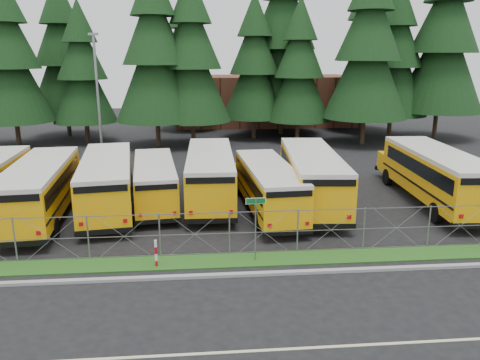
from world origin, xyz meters
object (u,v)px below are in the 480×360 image
bus_1 (42,190)px  bus_3 (155,183)px  bus_5 (267,187)px  light_standard (98,95)px  bus_4 (210,176)px  street_sign (256,216)px  bus_6 (311,178)px  bus_2 (108,183)px  striped_bollard (156,254)px  bus_east (433,176)px

bus_1 → bus_3: size_ratio=1.17×
bus_5 → light_standard: (-11.57, 13.14, 4.14)m
bus_4 → street_sign: 9.04m
light_standard → bus_6: bearing=-40.0°
bus_5 → bus_2: bearing=168.7°
striped_bollard → light_standard: size_ratio=0.12×
street_sign → striped_bollard: bearing=-176.6°
bus_1 → bus_4: bearing=9.1°
bus_1 → bus_east: bus_east is taller
bus_5 → bus_3: bearing=159.8°
bus_4 → street_sign: bus_4 is taller
bus_3 → bus_5: size_ratio=0.95×
bus_5 → bus_6: bus_6 is taller
bus_1 → striped_bollard: bus_1 is taller
bus_2 → bus_4: size_ratio=1.00×
bus_3 → bus_4: 3.28m
bus_3 → light_standard: 13.11m
bus_1 → street_sign: bearing=-36.6°
bus_2 → light_standard: bearing=94.6°
bus_4 → bus_east: bus_east is taller
bus_1 → bus_2: bearing=14.7°
bus_4 → bus_6: (5.84, -1.12, 0.05)m
bus_6 → bus_east: bearing=1.1°
bus_1 → bus_5: (12.16, -0.04, -0.14)m
bus_2 → bus_5: size_ratio=1.10×
bus_6 → bus_east: size_ratio=0.98×
bus_5 → bus_east: size_ratio=0.85×
light_standard → bus_5: bearing=-48.6°
bus_4 → bus_5: (3.11, -2.29, -0.15)m
bus_3 → bus_6: 9.11m
striped_bollard → bus_1: bearing=133.8°
bus_6 → bus_3: bearing=-179.7°
bus_east → striped_bollard: size_ratio=10.13×
bus_4 → striped_bollard: (-2.47, -9.12, -0.91)m
bus_1 → bus_6: size_ratio=0.96×
bus_2 → bus_4: bus_4 is taller
bus_1 → bus_6: 14.93m
bus_2 → bus_5: (8.92, -1.18, -0.14)m
bus_east → light_standard: bearing=153.1°
bus_3 → street_sign: size_ratio=3.49×
bus_3 → bus_5: bus_5 is taller
street_sign → bus_5: bearing=77.6°
bus_6 → light_standard: (-14.30, 11.98, 3.94)m
bus_6 → striped_bollard: 11.57m
bus_1 → striped_bollard: 9.55m
bus_4 → bus_1: bearing=-164.9°
bus_east → striped_bollard: 17.27m
bus_3 → street_sign: bearing=-66.4°
bus_1 → bus_6: bus_6 is taller
bus_1 → striped_bollard: bearing=-51.0°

